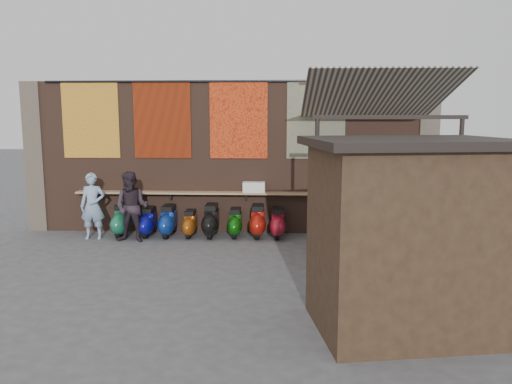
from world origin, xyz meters
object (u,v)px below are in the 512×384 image
(scooter_stool_0, at_px, (123,220))
(shopper_tan, at_px, (334,221))
(scooter_stool_1, at_px, (148,222))
(shopper_navy, at_px, (355,221))
(scooter_stool_2, at_px, (168,221))
(scooter_stool_7, at_px, (278,223))
(diner_left, at_px, (93,206))
(scooter_stool_4, at_px, (211,221))
(market_stall, at_px, (405,240))
(shelf_box, at_px, (254,187))
(scooter_stool_3, at_px, (190,224))
(scooter_stool_6, at_px, (258,221))
(shopper_grey, at_px, (405,223))
(scooter_stool_5, at_px, (235,223))
(diner_right, at_px, (132,207))

(scooter_stool_0, height_order, shopper_tan, shopper_tan)
(scooter_stool_1, distance_m, shopper_navy, 5.37)
(shopper_navy, bearing_deg, scooter_stool_2, -44.84)
(scooter_stool_7, xyz_separation_m, shopper_tan, (1.23, -1.87, 0.46))
(diner_left, bearing_deg, scooter_stool_4, 0.59)
(diner_left, height_order, market_stall, market_stall)
(scooter_stool_1, height_order, shopper_navy, shopper_navy)
(diner_left, bearing_deg, shelf_box, 3.00)
(scooter_stool_2, bearing_deg, scooter_stool_3, -1.49)
(scooter_stool_6, xyz_separation_m, shopper_grey, (3.16, -2.26, 0.48))
(scooter_stool_3, relative_size, shopper_grey, 0.41)
(scooter_stool_4, xyz_separation_m, scooter_stool_7, (1.72, -0.03, -0.04))
(diner_left, xyz_separation_m, shopper_grey, (7.33, -1.93, 0.05))
(shopper_navy, bearing_deg, scooter_stool_6, -62.49)
(scooter_stool_6, xyz_separation_m, shopper_navy, (2.20, -1.76, 0.42))
(diner_left, bearing_deg, shopper_tan, -20.58)
(scooter_stool_1, height_order, scooter_stool_3, scooter_stool_1)
(shelf_box, xyz_separation_m, shopper_tan, (1.85, -2.19, -0.42))
(scooter_stool_0, bearing_deg, shelf_box, 5.62)
(shopper_navy, relative_size, shopper_tan, 0.99)
(scooter_stool_1, xyz_separation_m, scooter_stool_4, (1.65, 0.01, 0.04))
(scooter_stool_6, relative_size, diner_left, 0.52)
(scooter_stool_1, xyz_separation_m, scooter_stool_6, (2.85, 0.02, 0.04))
(diner_left, xyz_separation_m, shopper_tan, (5.91, -1.57, -0.00))
(diner_left, bearing_deg, scooter_stool_1, 7.76)
(shelf_box, height_order, diner_left, diner_left)
(scooter_stool_2, height_order, diner_left, diner_left)
(scooter_stool_5, height_order, shopper_grey, shopper_grey)
(scooter_stool_1, height_order, shopper_grey, shopper_grey)
(scooter_stool_5, relative_size, scooter_stool_6, 0.88)
(scooter_stool_2, height_order, scooter_stool_3, scooter_stool_2)
(scooter_stool_4, bearing_deg, scooter_stool_2, -178.99)
(scooter_stool_1, xyz_separation_m, market_stall, (5.21, -5.45, 0.96))
(scooter_stool_0, relative_size, shopper_tan, 0.53)
(market_stall, bearing_deg, diner_left, 132.42)
(diner_right, bearing_deg, shelf_box, 23.21)
(scooter_stool_0, xyz_separation_m, scooter_stool_3, (1.76, 0.01, -0.08))
(scooter_stool_0, distance_m, shopper_grey, 7.05)
(scooter_stool_4, xyz_separation_m, scooter_stool_5, (0.62, 0.02, -0.05))
(scooter_stool_6, bearing_deg, shopper_grey, -35.59)
(scooter_stool_7, height_order, market_stall, market_stall)
(shelf_box, relative_size, shopper_tan, 0.34)
(scooter_stool_0, height_order, diner_left, diner_left)
(scooter_stool_4, relative_size, shopper_tan, 0.52)
(shopper_navy, distance_m, market_stall, 3.75)
(scooter_stool_0, height_order, scooter_stool_7, scooter_stool_0)
(shelf_box, distance_m, shopper_navy, 3.12)
(scooter_stool_6, xyz_separation_m, shopper_tan, (1.74, -1.90, 0.43))
(scooter_stool_3, distance_m, shopper_tan, 3.99)
(scooter_stool_3, relative_size, shopper_tan, 0.43)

